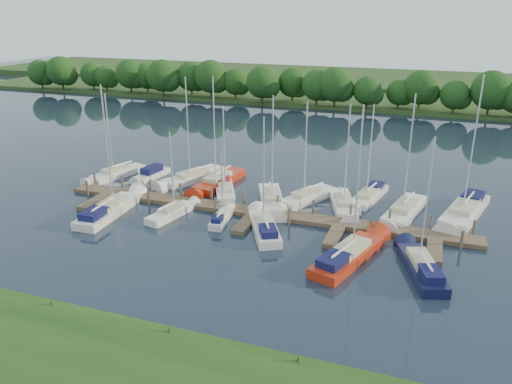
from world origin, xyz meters
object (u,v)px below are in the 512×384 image
(sailboat_n_5, at_px, (272,202))
(sailboat_n_0, at_px, (115,175))
(sailboat_s_2, at_px, (222,218))
(dock, at_px, (254,215))
(motorboat, at_px, (151,175))

(sailboat_n_5, bearing_deg, sailboat_n_0, -28.23)
(sailboat_s_2, bearing_deg, dock, 34.45)
(dock, height_order, motorboat, motorboat)
(sailboat_n_0, bearing_deg, sailboat_s_2, 173.80)
(dock, relative_size, sailboat_n_5, 3.56)
(sailboat_n_0, relative_size, sailboat_n_5, 0.90)
(sailboat_n_5, distance_m, sailboat_s_2, 6.28)
(dock, bearing_deg, motorboat, 155.90)
(sailboat_n_0, relative_size, sailboat_s_2, 1.49)
(sailboat_n_5, bearing_deg, dock, 56.97)
(dock, distance_m, sailboat_s_2, 3.12)
(sailboat_n_0, height_order, sailboat_s_2, sailboat_n_0)
(sailboat_n_0, distance_m, sailboat_n_5, 19.57)
(sailboat_n_0, relative_size, motorboat, 1.81)
(dock, xyz_separation_m, sailboat_n_0, (-18.82, 5.42, 0.08))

